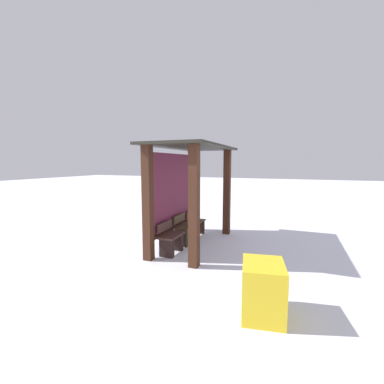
{
  "coord_description": "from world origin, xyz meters",
  "views": [
    {
      "loc": [
        -6.05,
        -2.37,
        2.11
      ],
      "look_at": [
        0.21,
        0.13,
        1.35
      ],
      "focal_mm": 24.01,
      "sensor_mm": 36.0,
      "label": 1
    }
  ],
  "objects_px": {
    "bench_left_inside": "(171,240)",
    "bench_center_inside": "(185,231)",
    "bench_right_inside": "(196,226)",
    "bus_shelter": "(187,181)",
    "grit_bin": "(263,289)"
  },
  "relations": [
    {
      "from": "bench_left_inside",
      "to": "bench_right_inside",
      "type": "relative_size",
      "value": 1.04
    },
    {
      "from": "bench_right_inside",
      "to": "bus_shelter",
      "type": "bearing_deg",
      "value": -175.91
    },
    {
      "from": "bus_shelter",
      "to": "bench_right_inside",
      "type": "height_order",
      "value": "bus_shelter"
    },
    {
      "from": "bench_left_inside",
      "to": "grit_bin",
      "type": "height_order",
      "value": "grit_bin"
    },
    {
      "from": "bench_right_inside",
      "to": "grit_bin",
      "type": "xyz_separation_m",
      "value": [
        -3.36,
        -2.28,
        0.08
      ]
    },
    {
      "from": "bench_left_inside",
      "to": "bench_right_inside",
      "type": "bearing_deg",
      "value": 0.07
    },
    {
      "from": "bench_right_inside",
      "to": "grit_bin",
      "type": "distance_m",
      "value": 4.07
    },
    {
      "from": "bench_left_inside",
      "to": "bench_center_inside",
      "type": "height_order",
      "value": "bench_center_inside"
    },
    {
      "from": "bus_shelter",
      "to": "grit_bin",
      "type": "relative_size",
      "value": 4.23
    },
    {
      "from": "bench_right_inside",
      "to": "grit_bin",
      "type": "height_order",
      "value": "grit_bin"
    },
    {
      "from": "bench_left_inside",
      "to": "grit_bin",
      "type": "xyz_separation_m",
      "value": [
        -1.74,
        -2.28,
        0.06
      ]
    },
    {
      "from": "bench_left_inside",
      "to": "bench_center_inside",
      "type": "xyz_separation_m",
      "value": [
        0.81,
        -0.0,
        0.01
      ]
    },
    {
      "from": "bench_center_inside",
      "to": "bench_left_inside",
      "type": "bearing_deg",
      "value": 179.98
    },
    {
      "from": "bench_left_inside",
      "to": "grit_bin",
      "type": "bearing_deg",
      "value": -127.39
    },
    {
      "from": "bench_left_inside",
      "to": "bench_right_inside",
      "type": "distance_m",
      "value": 1.62
    }
  ]
}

